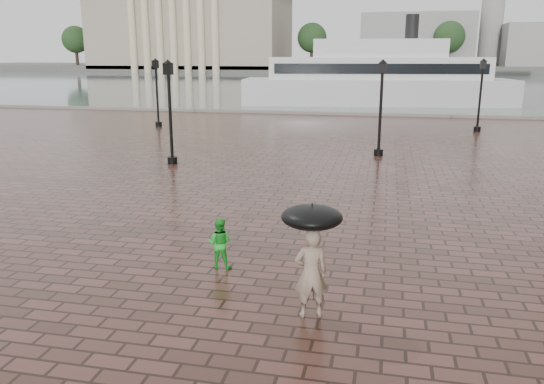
% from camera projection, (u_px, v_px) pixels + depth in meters
% --- Properties ---
extents(ground, '(300.00, 300.00, 0.00)m').
position_uv_depth(ground, '(242.00, 251.00, 13.11)').
color(ground, '#382119').
rests_on(ground, ground).
extents(harbour_water, '(240.00, 240.00, 0.00)m').
position_uv_depth(harbour_water, '(371.00, 81.00, 100.17)').
color(harbour_water, '#4E5A5F').
rests_on(harbour_water, ground).
extents(quay_edge, '(80.00, 0.60, 0.30)m').
position_uv_depth(quay_edge, '(346.00, 115.00, 43.39)').
color(quay_edge, slate).
rests_on(quay_edge, ground).
extents(far_shore, '(300.00, 60.00, 2.00)m').
position_uv_depth(far_shore, '(379.00, 68.00, 164.28)').
color(far_shore, '#4C4C47').
rests_on(far_shore, ground).
extents(museum, '(57.00, 32.50, 26.00)m').
position_uv_depth(museum, '(192.00, 24.00, 157.80)').
color(museum, gray).
rests_on(museum, ground).
extents(far_trees, '(188.00, 8.00, 13.50)m').
position_uv_depth(far_trees, '(379.00, 38.00, 141.36)').
color(far_trees, '#2D2119').
rests_on(far_trees, ground).
extents(street_lamps, '(21.44, 14.44, 4.40)m').
position_uv_depth(street_lamps, '(299.00, 100.00, 29.40)').
color(street_lamps, black).
rests_on(street_lamps, ground).
extents(adult_pedestrian, '(0.72, 0.60, 1.70)m').
position_uv_depth(adult_pedestrian, '(311.00, 273.00, 9.66)').
color(adult_pedestrian, gray).
rests_on(adult_pedestrian, ground).
extents(child_pedestrian, '(0.59, 0.48, 1.17)m').
position_uv_depth(child_pedestrian, '(219.00, 243.00, 11.97)').
color(child_pedestrian, green).
rests_on(child_pedestrian, ground).
extents(ferry_near, '(26.52, 9.43, 8.51)m').
position_uv_depth(ferry_near, '(377.00, 78.00, 51.97)').
color(ferry_near, silver).
rests_on(ferry_near, ground).
extents(umbrella, '(1.10, 1.10, 1.14)m').
position_uv_depth(umbrella, '(312.00, 217.00, 9.39)').
color(umbrella, black).
rests_on(umbrella, ground).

